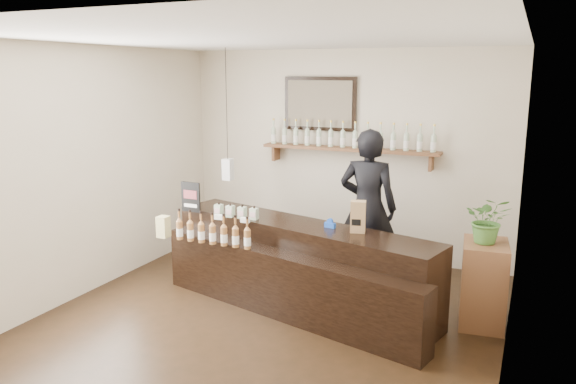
# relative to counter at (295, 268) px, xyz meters

# --- Properties ---
(ground) EXTENTS (5.00, 5.00, 0.00)m
(ground) POSITION_rel_counter_xyz_m (-0.10, -0.58, -0.42)
(ground) COLOR black
(ground) RESTS_ON ground
(room_shell) EXTENTS (5.00, 5.00, 5.00)m
(room_shell) POSITION_rel_counter_xyz_m (-0.10, -0.58, 1.28)
(room_shell) COLOR beige
(room_shell) RESTS_ON ground
(back_wall_decor) EXTENTS (2.66, 0.96, 1.69)m
(back_wall_decor) POSITION_rel_counter_xyz_m (-0.24, 1.79, 1.33)
(back_wall_decor) COLOR brown
(back_wall_decor) RESTS_ON ground
(counter) EXTENTS (3.24, 1.64, 1.05)m
(counter) POSITION_rel_counter_xyz_m (0.00, 0.00, 0.00)
(counter) COLOR black
(counter) RESTS_ON ground
(promo_sign) EXTENTS (0.25, 0.03, 0.35)m
(promo_sign) POSITION_rel_counter_xyz_m (-1.37, 0.09, 0.65)
(promo_sign) COLOR black
(promo_sign) RESTS_ON counter
(paper_bag) EXTENTS (0.17, 0.14, 0.33)m
(paper_bag) POSITION_rel_counter_xyz_m (0.67, 0.04, 0.64)
(paper_bag) COLOR #866140
(paper_bag) RESTS_ON counter
(tape_dispenser) EXTENTS (0.12, 0.06, 0.10)m
(tape_dispenser) POSITION_rel_counter_xyz_m (0.36, 0.09, 0.51)
(tape_dispenser) COLOR blue
(tape_dispenser) RESTS_ON counter
(side_cabinet) EXTENTS (0.49, 0.63, 0.85)m
(side_cabinet) POSITION_rel_counter_xyz_m (1.90, 0.34, 0.00)
(side_cabinet) COLOR brown
(side_cabinet) RESTS_ON ground
(potted_plant) EXTENTS (0.46, 0.40, 0.47)m
(potted_plant) POSITION_rel_counter_xyz_m (1.90, 0.34, 0.66)
(potted_plant) COLOR #40702C
(potted_plant) RESTS_ON side_cabinet
(shopkeeper) EXTENTS (0.79, 0.54, 2.11)m
(shopkeeper) POSITION_rel_counter_xyz_m (0.52, 0.97, 0.63)
(shopkeeper) COLOR black
(shopkeeper) RESTS_ON ground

